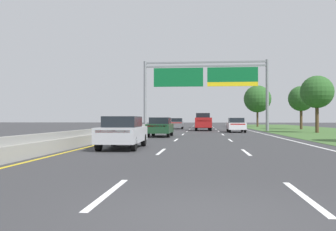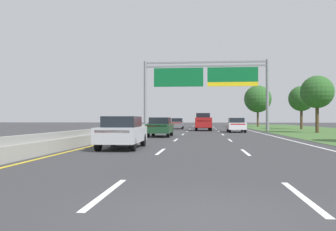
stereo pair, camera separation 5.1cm
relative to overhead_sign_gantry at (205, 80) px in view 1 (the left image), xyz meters
name	(u,v)px [view 1 (the left image)]	position (x,y,z in m)	size (l,w,h in m)	color
ground_plane	(203,132)	(-0.30, -3.44, -6.12)	(220.00, 220.00, 0.00)	#333335
lane_striping	(203,132)	(-0.30, -3.90, -6.12)	(11.96, 106.00, 0.01)	white
grass_verge_right	(333,132)	(13.65, -3.44, -6.11)	(14.00, 110.00, 0.02)	#3D602D
median_barrier_concrete	(144,129)	(-6.90, -3.44, -5.77)	(0.60, 110.00, 0.85)	gray
overhead_sign_gantry	(205,80)	(0.00, 0.00, 0.00)	(15.06, 0.42, 8.55)	gray
pickup_truck_red	(203,122)	(-0.28, 1.80, -5.05)	(2.14, 5.45, 2.20)	maroon
car_grey_left_lane_sedan	(177,123)	(-4.10, 9.59, -5.30)	(1.92, 4.44, 1.57)	slate
car_black_centre_lane_suv	(203,121)	(-0.32, 15.78, -5.02)	(1.94, 4.71, 2.11)	black
car_white_right_lane_sedan	(236,125)	(3.32, -3.84, -5.30)	(1.83, 4.41, 1.57)	silver
car_silver_left_lane_sedan	(123,132)	(-4.22, -26.43, -5.30)	(1.89, 4.43, 1.57)	#B2B5BA
car_darkgreen_left_lane_sedan	(160,127)	(-3.78, -14.32, -5.30)	(1.83, 4.41, 1.57)	#193D23
roadside_tree_mid	(317,92)	(11.63, -4.63, -1.85)	(3.42, 3.42, 6.00)	#4C3823
roadside_tree_far	(301,99)	(13.38, 8.10, -1.84)	(3.52, 3.52, 6.07)	#4C3823
roadside_tree_distant	(257,99)	(9.89, 24.91, -0.93)	(5.06, 5.06, 7.74)	#4C3823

